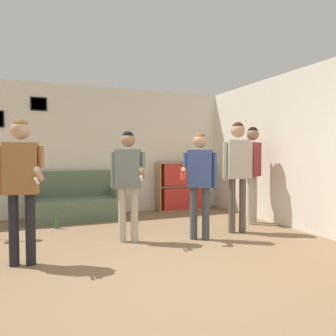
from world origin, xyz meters
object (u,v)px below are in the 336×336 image
at_px(person_watcher_holding_cup, 200,175).
at_px(bottle_on_floor, 57,223).
at_px(bookshelf, 182,186).
at_px(person_player_foreground_center, 128,175).
at_px(person_player_foreground_left, 21,176).
at_px(person_spectator_near_bookshelf, 238,164).
at_px(couch, 74,204).
at_px(person_spectator_far_right, 252,164).

distance_m(person_watcher_holding_cup, bottle_on_floor, 2.64).
height_order(person_watcher_holding_cup, bottle_on_floor, person_watcher_holding_cup).
bearing_deg(bookshelf, person_player_foreground_center, -130.37).
relative_size(bookshelf, person_player_foreground_left, 0.69).
height_order(bookshelf, person_spectator_near_bookshelf, person_spectator_near_bookshelf).
height_order(couch, person_spectator_far_right, person_spectator_far_right).
relative_size(bookshelf, bottle_on_floor, 4.73).
distance_m(couch, person_player_foreground_center, 2.19).
height_order(bookshelf, person_watcher_holding_cup, person_watcher_holding_cup).
distance_m(person_player_foreground_left, person_watcher_holding_cup, 2.43).
bearing_deg(person_player_foreground_center, bottle_on_floor, 125.34).
relative_size(bookshelf, person_spectator_near_bookshelf, 0.65).
xyz_separation_m(bookshelf, person_spectator_far_right, (0.58, -1.84, 0.56)).
bearing_deg(person_spectator_far_right, person_player_foreground_left, -167.15).
distance_m(couch, person_watcher_holding_cup, 2.85).
distance_m(couch, bottle_on_floor, 0.83).
distance_m(person_player_foreground_center, person_spectator_near_bookshelf, 1.80).
bearing_deg(person_player_foreground_left, bottle_on_floor, 74.97).
xyz_separation_m(person_watcher_holding_cup, person_spectator_far_right, (1.42, 0.64, 0.13)).
distance_m(bookshelf, person_spectator_far_right, 2.01).
bearing_deg(couch, person_spectator_near_bookshelf, -42.31).
relative_size(person_watcher_holding_cup, person_spectator_far_right, 0.90).
bearing_deg(person_watcher_holding_cup, person_spectator_near_bookshelf, 11.45).
xyz_separation_m(bookshelf, person_player_foreground_center, (-1.87, -2.20, 0.44)).
xyz_separation_m(person_spectator_near_bookshelf, person_spectator_far_right, (0.65, 0.48, -0.01)).
relative_size(bookshelf, person_spectator_far_right, 0.65).
height_order(couch, person_player_foreground_left, person_player_foreground_left).
xyz_separation_m(couch, person_spectator_near_bookshelf, (2.34, -2.13, 0.82)).
relative_size(person_player_foreground_center, bottle_on_floor, 6.55).
xyz_separation_m(person_player_foreground_center, person_spectator_far_right, (2.45, 0.36, 0.12)).
xyz_separation_m(couch, person_player_foreground_center, (0.55, -2.01, 0.68)).
distance_m(bookshelf, person_player_foreground_left, 4.28).
distance_m(bookshelf, person_spectator_near_bookshelf, 2.39).
height_order(bookshelf, person_player_foreground_center, person_player_foreground_center).
height_order(bookshelf, person_spectator_far_right, person_spectator_far_right).
bearing_deg(person_watcher_holding_cup, person_spectator_far_right, 24.16).
distance_m(couch, person_spectator_near_bookshelf, 3.27).
xyz_separation_m(person_player_foreground_center, bottle_on_floor, (-0.91, 1.29, -0.88)).
distance_m(bookshelf, person_watcher_holding_cup, 2.66).
xyz_separation_m(bookshelf, person_watcher_holding_cup, (-0.85, -2.48, 0.43)).
bearing_deg(person_player_foreground_center, bookshelf, 49.63).
distance_m(person_player_foreground_left, person_spectator_near_bookshelf, 3.21).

